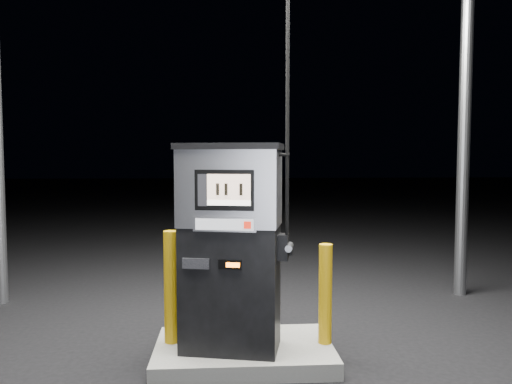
{
  "coord_description": "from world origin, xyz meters",
  "views": [
    {
      "loc": [
        -0.18,
        -4.42,
        1.84
      ],
      "look_at": [
        0.11,
        0.0,
        1.54
      ],
      "focal_mm": 35.0,
      "sensor_mm": 36.0,
      "label": 1
    }
  ],
  "objects": [
    {
      "name": "ground",
      "position": [
        0.0,
        0.0,
        0.0
      ],
      "size": [
        80.0,
        80.0,
        0.0
      ],
      "primitive_type": "plane",
      "color": "black",
      "rests_on": "ground"
    },
    {
      "name": "pump_island",
      "position": [
        0.0,
        0.0,
        0.07
      ],
      "size": [
        1.6,
        1.0,
        0.15
      ],
      "primitive_type": "cube",
      "color": "#5F5E5A",
      "rests_on": "ground"
    },
    {
      "name": "fuel_dispenser",
      "position": [
        -0.12,
        -0.1,
        1.08
      ],
      "size": [
        1.04,
        0.71,
        3.76
      ],
      "rotation": [
        0.0,
        0.0,
        -0.21
      ],
      "color": "black",
      "rests_on": "pump_island"
    },
    {
      "name": "bollard_left",
      "position": [
        -0.66,
        0.09,
        0.66
      ],
      "size": [
        0.16,
        0.16,
        1.03
      ],
      "primitive_type": "cylinder",
      "rotation": [
        0.0,
        0.0,
        -0.18
      ],
      "color": "#C4920A",
      "rests_on": "pump_island"
    },
    {
      "name": "bollard_right",
      "position": [
        0.74,
        -0.02,
        0.61
      ],
      "size": [
        0.13,
        0.13,
        0.91
      ],
      "primitive_type": "cylinder",
      "rotation": [
        0.0,
        0.0,
        0.08
      ],
      "color": "#C4920A",
      "rests_on": "pump_island"
    }
  ]
}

